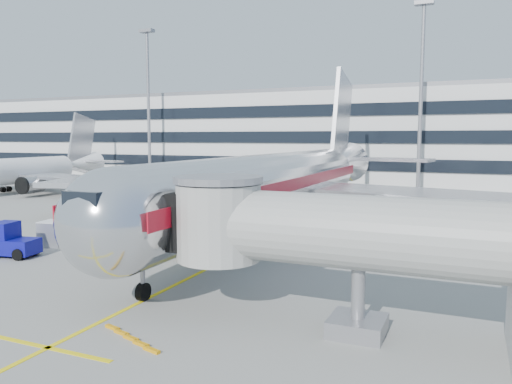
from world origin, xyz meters
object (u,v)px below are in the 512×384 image
at_px(main_jet, 283,182).
at_px(cargo_container_right, 99,223).
at_px(belt_loader, 159,244).
at_px(ramp_worker, 156,242).
at_px(cargo_container_front, 54,233).
at_px(baggage_tug, 11,242).
at_px(cargo_container_left, 64,235).

relative_size(main_jet, cargo_container_right, 24.72).
relative_size(belt_loader, ramp_worker, 2.45).
bearing_deg(cargo_container_right, cargo_container_front, -89.81).
height_order(baggage_tug, cargo_container_front, baggage_tug).
relative_size(main_jet, cargo_container_front, 25.07).
relative_size(cargo_container_left, cargo_container_right, 0.84).
distance_m(belt_loader, ramp_worker, 0.83).
height_order(cargo_container_left, cargo_container_right, cargo_container_right).
relative_size(main_jet, ramp_worker, 27.97).
bearing_deg(cargo_container_right, ramp_worker, -26.86).
bearing_deg(baggage_tug, cargo_container_right, 89.49).
bearing_deg(cargo_container_front, main_jet, 41.55).
bearing_deg(ramp_worker, cargo_container_right, 126.45).
distance_m(belt_loader, cargo_container_right, 9.17).
bearing_deg(baggage_tug, belt_loader, 29.76).
distance_m(cargo_container_right, ramp_worker, 9.73).
xyz_separation_m(cargo_container_front, ramp_worker, (8.66, 0.47, -0.02)).
height_order(main_jet, cargo_container_right, main_jet).
bearing_deg(main_jet, baggage_tug, -131.01).
bearing_deg(cargo_container_left, belt_loader, 7.51).
relative_size(cargo_container_right, cargo_container_front, 1.01).
distance_m(baggage_tug, ramp_worker, 9.68).
xyz_separation_m(main_jet, belt_loader, (-5.16, -10.82, -3.64)).
distance_m(main_jet, cargo_container_left, 17.75).
bearing_deg(baggage_tug, cargo_container_left, 77.57).
bearing_deg(cargo_container_front, belt_loader, 7.96).
distance_m(baggage_tug, cargo_container_right, 8.53).
xyz_separation_m(baggage_tug, cargo_container_front, (0.09, 3.67, -0.08)).
distance_m(cargo_container_front, ramp_worker, 8.68).
bearing_deg(belt_loader, ramp_worker, -68.09).
relative_size(baggage_tug, ramp_worker, 1.85).
height_order(belt_loader, ramp_worker, belt_loader).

